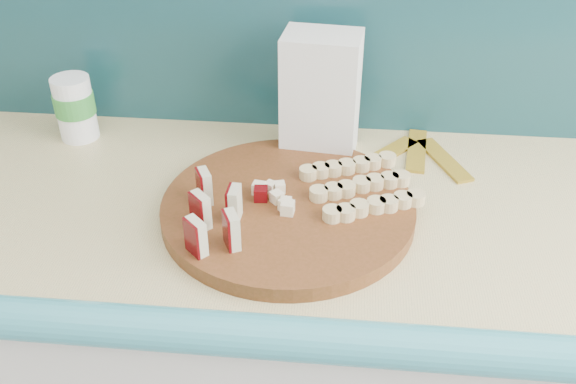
% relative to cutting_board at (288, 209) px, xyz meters
% --- Properties ---
extents(kitchen_counter, '(2.20, 0.63, 0.91)m').
position_rel_cutting_board_xyz_m(kitchen_counter, '(0.03, 0.03, -0.47)').
color(kitchen_counter, silver).
rests_on(kitchen_counter, ground).
extents(backsplash, '(2.20, 0.02, 0.50)m').
position_rel_cutting_board_xyz_m(backsplash, '(0.03, 0.32, 0.24)').
color(backsplash, teal).
rests_on(backsplash, kitchen_counter).
extents(cutting_board, '(0.54, 0.54, 0.03)m').
position_rel_cutting_board_xyz_m(cutting_board, '(0.00, 0.00, 0.00)').
color(cutting_board, '#4C2C10').
rests_on(cutting_board, kitchen_counter).
extents(apple_wedges, '(0.09, 0.17, 0.06)m').
position_rel_cutting_board_xyz_m(apple_wedges, '(-0.11, -0.08, 0.04)').
color(apple_wedges, beige).
rests_on(apple_wedges, cutting_board).
extents(apple_chunks, '(0.06, 0.07, 0.02)m').
position_rel_cutting_board_xyz_m(apple_chunks, '(-0.02, -0.01, 0.02)').
color(apple_chunks, '#F9EDC7').
rests_on(apple_chunks, cutting_board).
extents(banana_slices, '(0.22, 0.20, 0.02)m').
position_rel_cutting_board_xyz_m(banana_slices, '(0.12, 0.05, 0.02)').
color(banana_slices, '#CEB67E').
rests_on(banana_slices, cutting_board).
extents(flour_bag, '(0.14, 0.11, 0.23)m').
position_rel_cutting_board_xyz_m(flour_bag, '(0.04, 0.21, 0.10)').
color(flour_bag, white).
rests_on(flour_bag, kitchen_counter).
extents(canister, '(0.08, 0.08, 0.13)m').
position_rel_cutting_board_xyz_m(canister, '(-0.43, 0.22, 0.05)').
color(canister, white).
rests_on(canister, kitchen_counter).
extents(banana_peel, '(0.22, 0.19, 0.01)m').
position_rel_cutting_board_xyz_m(banana_peel, '(0.22, 0.21, -0.01)').
color(banana_peel, '#AF8F21').
rests_on(banana_peel, kitchen_counter).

